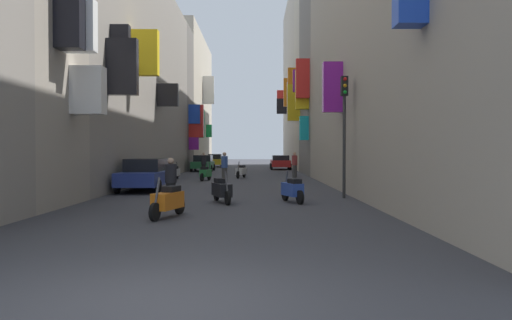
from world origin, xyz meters
name	(u,v)px	position (x,y,z in m)	size (l,w,h in m)	color
ground_plane	(240,175)	(0.00, 30.00, 0.00)	(140.00, 140.00, 0.00)	#38383D
building_left_mid_b	(111,74)	(-7.99, 24.20, 6.68)	(7.38, 24.77, 13.36)	gray
building_left_mid_c	(159,100)	(-7.94, 38.83, 6.66)	(7.34, 4.49, 13.40)	slate
building_left_far	(179,102)	(-8.00, 50.55, 7.64)	(7.30, 18.91, 15.28)	#BCB29E
building_right_mid_a	(342,48)	(7.98, 31.65, 9.95)	(7.07, 8.67, 19.93)	slate
building_right_mid_b	(328,63)	(7.99, 38.80, 10.09)	(6.96, 5.65, 20.19)	#BCB29E
building_right_mid_c	(313,83)	(7.99, 50.81, 10.02)	(7.33, 18.37, 20.05)	#B2A899
parked_car_yellow	(215,160)	(-3.52, 48.47, 0.77)	(1.83, 4.05, 1.48)	gold
parked_car_red	(280,162)	(3.60, 40.99, 0.75)	(2.00, 4.41, 1.40)	#B21E1E
parked_car_blue	(146,174)	(-3.89, 16.02, 0.77)	(1.95, 4.45, 1.47)	navy
parked_car_green	(203,163)	(-3.64, 37.13, 0.76)	(1.93, 4.02, 1.45)	#236638
scooter_silver	(176,172)	(-4.00, 24.67, 0.46)	(0.47, 1.81, 1.13)	#ADADB2
scooter_white	(241,171)	(0.18, 26.17, 0.46)	(0.72, 1.89, 1.13)	silver
scooter_orange	(168,201)	(-1.23, 7.23, 0.46)	(0.76, 1.88, 1.13)	orange
scooter_blue	(292,189)	(2.48, 10.98, 0.46)	(0.76, 1.74, 1.13)	#2D4CAD
scooter_green	(205,173)	(-1.94, 23.38, 0.46)	(0.67, 1.75, 1.13)	#287F3D
scooter_black	(222,190)	(-0.03, 10.86, 0.46)	(0.82, 1.92, 1.13)	black
pedestrian_crossing	(171,182)	(-1.62, 9.82, 0.80)	(0.42, 0.42, 1.61)	black
pedestrian_near_left	(224,167)	(-0.65, 21.71, 0.88)	(0.49, 0.49, 1.76)	#3C3C3C
pedestrian_near_right	(204,164)	(-2.72, 29.40, 0.86)	(0.52, 0.52, 1.72)	black
pedestrian_mid_street	(295,165)	(3.83, 26.56, 0.88)	(0.40, 0.40, 1.76)	#3A3A3A
traffic_light_near_corner	(344,116)	(4.60, 12.53, 3.18)	(0.26, 0.34, 4.71)	#2D2D2D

